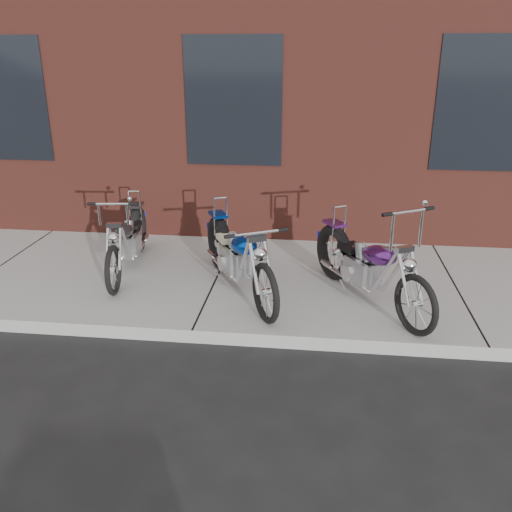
# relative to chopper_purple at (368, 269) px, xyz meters

# --- Properties ---
(ground) EXTENTS (120.00, 120.00, 0.00)m
(ground) POSITION_rel_chopper_purple_xyz_m (-1.85, -0.94, -0.56)
(ground) COLOR black
(ground) RESTS_ON ground
(sidewalk) EXTENTS (22.00, 3.00, 0.15)m
(sidewalk) POSITION_rel_chopper_purple_xyz_m (-1.85, 0.56, -0.48)
(sidewalk) COLOR #98958D
(sidewalk) RESTS_ON ground
(chopper_purple) EXTENTS (1.24, 1.99, 1.26)m
(chopper_purple) POSITION_rel_chopper_purple_xyz_m (0.00, 0.00, 0.00)
(chopper_purple) COLOR black
(chopper_purple) RESTS_ON sidewalk
(chopper_blue) EXTENTS (1.18, 2.08, 1.00)m
(chopper_blue) POSITION_rel_chopper_purple_xyz_m (-1.52, 0.13, 0.01)
(chopper_blue) COLOR black
(chopper_blue) RESTS_ON sidewalk
(chopper_third) EXTENTS (0.51, 2.10, 1.07)m
(chopper_third) POSITION_rel_chopper_purple_xyz_m (-3.07, 0.65, -0.03)
(chopper_third) COLOR black
(chopper_third) RESTS_ON sidewalk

